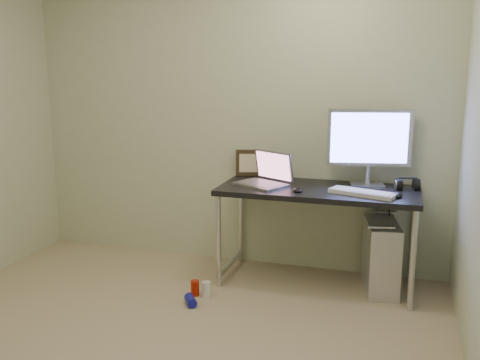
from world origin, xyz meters
The scene contains 16 objects.
wall_back centered at (0.00, 1.75, 1.25)m, with size 3.50×0.02×2.50m, color beige.
desk centered at (0.77, 1.43, 0.66)m, with size 1.46×0.64×0.75m.
tower_computer centered at (1.24, 1.46, 0.26)m, with size 0.31×0.53×0.55m.
cable_a centered at (1.19, 1.70, 0.40)m, with size 0.01×0.01×0.70m, color black.
cable_b centered at (1.28, 1.68, 0.38)m, with size 0.01×0.01×0.72m, color black.
can_red centered at (-0.04, 0.95, 0.06)m, with size 0.06×0.06×0.11m, color #B21F09.
can_white centered at (0.05, 0.95, 0.06)m, with size 0.06×0.06×0.12m, color white.
can_blue centered at (0.00, 0.79, 0.03)m, with size 0.07×0.07×0.12m, color #1518A0.
laptop centered at (0.37, 1.43, 0.81)m, with size 0.46×0.43×0.25m.
monitor centered at (1.10, 1.61, 1.09)m, with size 0.61×0.23×0.58m.
keyboard centered at (1.09, 1.31, 0.76)m, with size 0.46×0.15×0.03m, color silver.
mouse_right centered at (1.32, 1.31, 0.77)m, with size 0.08×0.12×0.04m, color black.
mouse_left centered at (0.64, 1.27, 0.77)m, with size 0.07×0.11×0.04m, color black.
headphones centered at (1.39, 1.57, 0.78)m, with size 0.19×0.11×0.11m.
picture_frame centered at (0.17, 1.72, 0.86)m, with size 0.27×0.03×0.21m, color black.
webcam centered at (0.31, 1.72, 0.83)m, with size 0.04×0.04×0.11m.
Camera 1 is at (1.34, -2.42, 1.63)m, focal length 40.00 mm.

